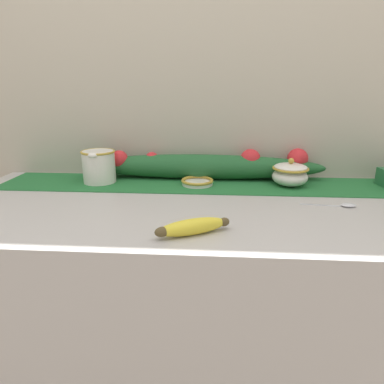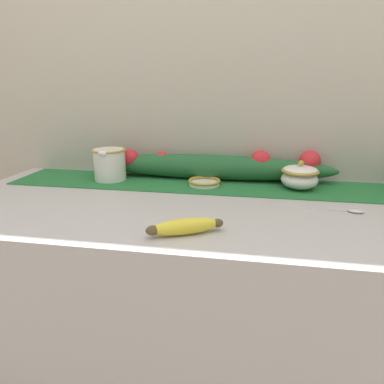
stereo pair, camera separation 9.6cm
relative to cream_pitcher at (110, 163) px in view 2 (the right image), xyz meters
The scene contains 9 objects.
countertop 0.68m from the cream_pitcher, 29.17° to the right, with size 1.55×0.67×0.93m, color #B7B2AD.
back_wall 0.45m from the cream_pitcher, 22.00° to the left, with size 2.35×0.04×2.40m, color #B7AD99.
table_runner 0.37m from the cream_pitcher, ahead, with size 1.43×0.24×0.00m, color #236B33.
cream_pitcher is the anchor object (origin of this frame).
sugar_bowl 0.68m from the cream_pitcher, ahead, with size 0.12×0.12×0.10m.
small_dish 0.36m from the cream_pitcher, ahead, with size 0.11×0.11×0.02m.
banana 0.57m from the cream_pitcher, 49.53° to the right, with size 0.18×0.11×0.04m.
spoon 0.83m from the cream_pitcher, 14.46° to the right, with size 0.16×0.03×0.01m.
poinsettia_garland 0.38m from the cream_pitcher, 11.05° to the left, with size 0.91×0.10×0.12m.
Camera 2 is at (0.15, -0.96, 1.26)m, focal length 32.00 mm.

